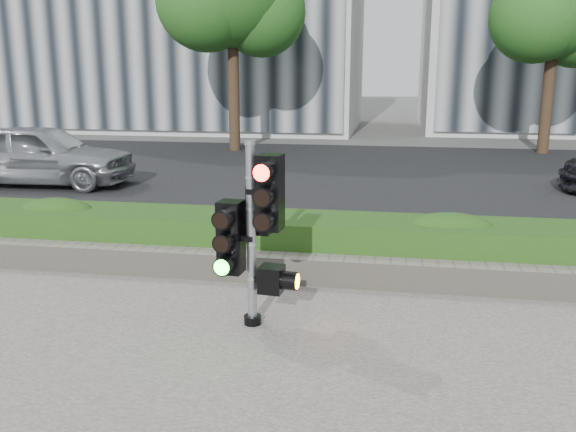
# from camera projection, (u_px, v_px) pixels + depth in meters

# --- Properties ---
(ground) EXTENTS (120.00, 120.00, 0.00)m
(ground) POSITION_uv_depth(u_px,v_px,m) (308.00, 353.00, 5.79)
(ground) COLOR #51514C
(ground) RESTS_ON ground
(road) EXTENTS (60.00, 13.00, 0.02)m
(road) POSITION_uv_depth(u_px,v_px,m) (363.00, 177.00, 15.37)
(road) COLOR black
(road) RESTS_ON ground
(curb) EXTENTS (60.00, 0.25, 0.12)m
(curb) POSITION_uv_depth(u_px,v_px,m) (338.00, 252.00, 8.80)
(curb) COLOR gray
(curb) RESTS_ON ground
(stone_wall) EXTENTS (12.00, 0.32, 0.34)m
(stone_wall) POSITION_uv_depth(u_px,v_px,m) (329.00, 270.00, 7.57)
(stone_wall) COLOR gray
(stone_wall) RESTS_ON sidewalk
(hedge) EXTENTS (12.00, 1.00, 0.68)m
(hedge) POSITION_uv_depth(u_px,v_px,m) (334.00, 243.00, 8.15)
(hedge) COLOR #487E26
(hedge) RESTS_ON sidewalk
(tree_right) EXTENTS (4.10, 3.58, 6.53)m
(tree_right) POSITION_uv_depth(u_px,v_px,m) (555.00, 8.00, 18.75)
(tree_right) COLOR black
(tree_right) RESTS_ON ground
(traffic_signal) EXTENTS (0.68, 0.52, 1.93)m
(traffic_signal) POSITION_uv_depth(u_px,v_px,m) (255.00, 225.00, 6.17)
(traffic_signal) COLOR black
(traffic_signal) RESTS_ON sidewalk
(car_silver) EXTENTS (4.27, 1.86, 1.43)m
(car_silver) POSITION_uv_depth(u_px,v_px,m) (41.00, 154.00, 14.02)
(car_silver) COLOR #9FA1A6
(car_silver) RESTS_ON road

